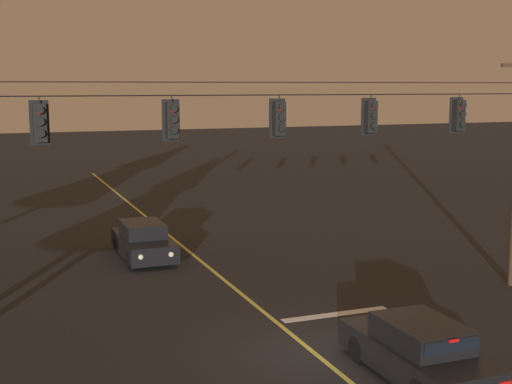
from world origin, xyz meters
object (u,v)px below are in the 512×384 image
at_px(traffic_light_left_inner, 172,120).
at_px(car_waiting_near_lane, 418,351).
at_px(traffic_light_leftmost, 40,123).
at_px(traffic_light_right_inner, 371,117).
at_px(car_oncoming_lead, 143,241).
at_px(traffic_light_rightmost, 459,115).
at_px(traffic_light_centre, 279,118).

height_order(traffic_light_left_inner, car_waiting_near_lane, traffic_light_left_inner).
bearing_deg(traffic_light_leftmost, traffic_light_right_inner, 0.00).
relative_size(traffic_light_left_inner, car_oncoming_lead, 0.28).
xyz_separation_m(traffic_light_leftmost, car_waiting_near_lane, (7.70, -5.31, -5.10)).
xyz_separation_m(traffic_light_rightmost, car_oncoming_lead, (-8.34, 8.29, -5.10)).
relative_size(traffic_light_centre, car_oncoming_lead, 0.28).
bearing_deg(traffic_light_left_inner, car_waiting_near_lane, -50.87).
distance_m(traffic_light_right_inner, car_waiting_near_lane, 7.57).
height_order(traffic_light_leftmost, car_waiting_near_lane, traffic_light_leftmost).
bearing_deg(traffic_light_left_inner, traffic_light_right_inner, 0.00).
relative_size(traffic_light_rightmost, car_oncoming_lead, 0.28).
xyz_separation_m(traffic_light_leftmost, traffic_light_left_inner, (3.38, 0.00, 0.00)).
relative_size(traffic_light_leftmost, traffic_light_right_inner, 1.00).
distance_m(traffic_light_left_inner, traffic_light_right_inner, 6.05).
bearing_deg(traffic_light_leftmost, traffic_light_centre, 0.00).
xyz_separation_m(traffic_light_leftmost, traffic_light_rightmost, (12.58, 0.00, 0.00)).
relative_size(traffic_light_left_inner, traffic_light_right_inner, 1.00).
xyz_separation_m(traffic_light_left_inner, car_oncoming_lead, (0.86, 8.29, -5.10)).
xyz_separation_m(traffic_light_left_inner, traffic_light_centre, (3.09, 0.00, 0.00)).
height_order(traffic_light_leftmost, car_oncoming_lead, traffic_light_leftmost).
distance_m(traffic_light_centre, car_waiting_near_lane, 7.47).
height_order(traffic_light_centre, car_waiting_near_lane, traffic_light_centre).
relative_size(traffic_light_leftmost, traffic_light_rightmost, 1.00).
height_order(traffic_light_leftmost, traffic_light_right_inner, same).
relative_size(traffic_light_left_inner, traffic_light_rightmost, 1.00).
bearing_deg(traffic_light_right_inner, traffic_light_left_inner, 180.00).
bearing_deg(car_waiting_near_lane, traffic_light_right_inner, 72.02).
distance_m(traffic_light_centre, car_oncoming_lead, 9.99).
relative_size(traffic_light_leftmost, traffic_light_centre, 1.00).
height_order(traffic_light_leftmost, traffic_light_centre, same).
bearing_deg(traffic_light_left_inner, traffic_light_leftmost, 180.00).
bearing_deg(traffic_light_rightmost, traffic_light_right_inner, 180.00).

